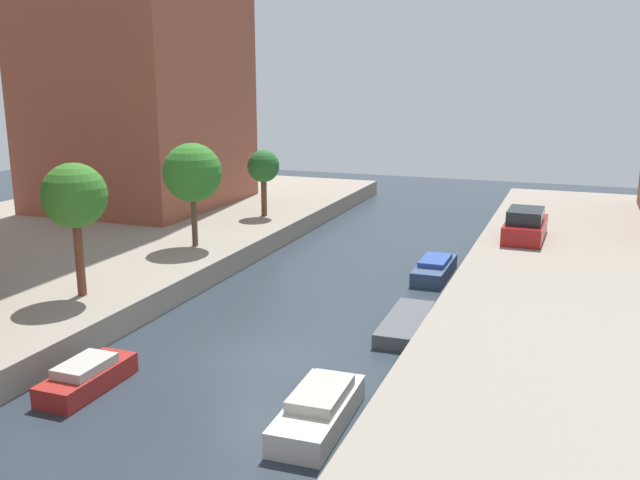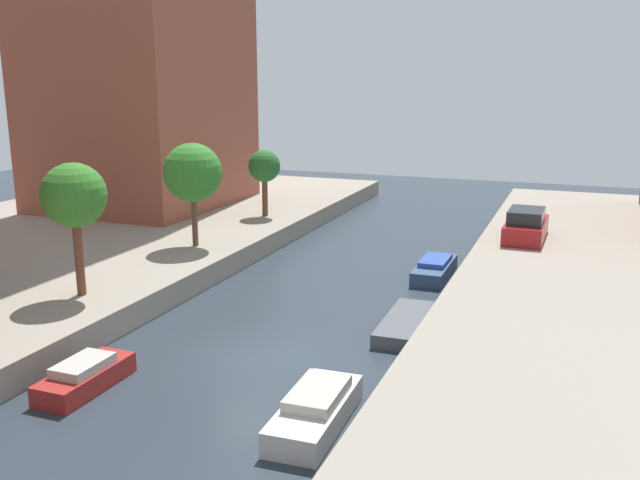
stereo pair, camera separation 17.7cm
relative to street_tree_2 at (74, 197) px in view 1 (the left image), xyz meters
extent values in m
plane|color=#28333D|center=(7.37, -1.00, -4.67)|extent=(84.00, 84.00, 0.00)
cylinder|color=brown|center=(0.00, 0.00, -2.22)|extent=(0.32, 0.32, 2.90)
sphere|color=#347524|center=(0.00, 0.00, 0.05)|extent=(2.33, 2.33, 2.33)
cylinder|color=brown|center=(0.00, 8.07, -2.40)|extent=(0.27, 0.27, 2.53)
sphere|color=#327C27|center=(0.00, 8.07, -0.18)|extent=(2.74, 2.74, 2.74)
cylinder|color=brown|center=(0.00, 15.78, -2.55)|extent=(0.33, 0.33, 2.23)
sphere|color=#276327|center=(0.00, 15.78, -0.80)|extent=(1.82, 1.82, 1.82)
cube|color=maroon|center=(14.51, 15.10, -3.22)|extent=(1.91, 4.38, 0.90)
cube|color=#1E2328|center=(14.51, 14.77, -2.44)|extent=(1.65, 2.42, 0.65)
cube|color=maroon|center=(3.91, -4.70, -4.36)|extent=(1.26, 3.18, 0.61)
cube|color=#B2ADA3|center=(3.91, -4.75, -3.92)|extent=(1.07, 1.75, 0.28)
cube|color=beige|center=(10.95, -4.35, -4.33)|extent=(1.58, 3.99, 0.67)
cube|color=#B2ADA3|center=(10.95, -4.17, -3.84)|extent=(1.30, 2.21, 0.31)
cube|color=#4C5156|center=(11.41, 3.25, -4.42)|extent=(1.45, 4.23, 0.48)
cube|color=#33476B|center=(11.02, 10.30, -4.35)|extent=(1.37, 4.02, 0.63)
cube|color=#2D4C9E|center=(11.02, 10.39, -3.93)|extent=(1.16, 2.21, 0.22)
camera|label=1|loc=(16.77, -19.73, 4.23)|focal=38.92mm
camera|label=2|loc=(16.94, -19.67, 4.23)|focal=38.92mm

